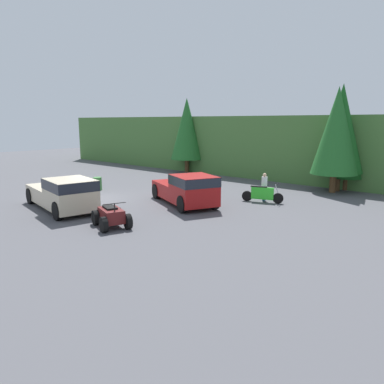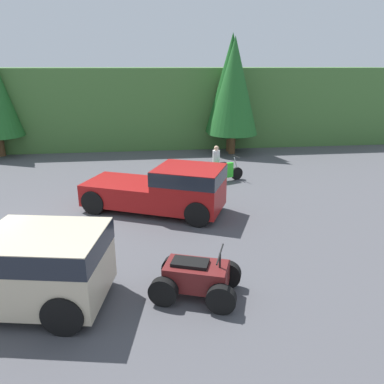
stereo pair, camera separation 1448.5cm
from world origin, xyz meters
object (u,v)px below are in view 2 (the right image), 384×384
at_px(pickup_truck_second, 4,266).
at_px(dirt_bike, 221,172).
at_px(pickup_truck_red, 167,188).
at_px(rider_person, 216,161).
at_px(quad_atv, 196,278).

height_order(pickup_truck_second, dirt_bike, pickup_truck_second).
bearing_deg(pickup_truck_red, pickup_truck_second, -103.47).
xyz_separation_m(pickup_truck_red, rider_person, (2.57, 3.89, -0.06)).
bearing_deg(rider_person, quad_atv, -128.59).
bearing_deg(quad_atv, pickup_truck_red, 113.41).
xyz_separation_m(dirt_bike, quad_atv, (-2.36, -8.88, 0.00)).
distance_m(pickup_truck_second, quad_atv, 4.36).
xyz_separation_m(pickup_truck_red, pickup_truck_second, (-3.96, -5.18, 0.00)).
relative_size(pickup_truck_red, pickup_truck_second, 0.92).
distance_m(dirt_bike, rider_person, 0.62).
distance_m(pickup_truck_red, quad_atv, 5.45).
distance_m(pickup_truck_second, rider_person, 11.17).
xyz_separation_m(dirt_bike, rider_person, (-0.15, 0.42, 0.42)).
height_order(quad_atv, rider_person, rider_person).
bearing_deg(pickup_truck_red, rider_person, 80.49).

